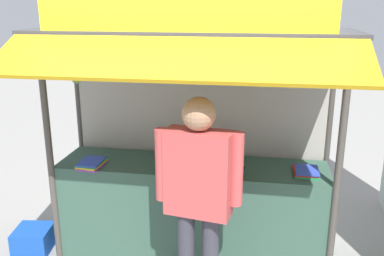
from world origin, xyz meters
The scene contains 13 objects.
ground_plane centered at (0.00, 0.00, 0.00)m, with size 20.00×20.00×0.00m, color gray.
stall_counter centered at (0.00, 0.00, 0.46)m, with size 2.48×0.61×0.92m, color #385B4C.
stall_structure centered at (0.00, 0.05, 1.50)m, with size 2.68×1.41×2.50m.
water_bottle_back_right centered at (0.39, 0.12, 1.05)m, with size 0.08×0.08×0.28m.
water_bottle_right centered at (-0.25, 0.03, 1.04)m, with size 0.07×0.07×0.26m.
water_bottle_left centered at (-0.32, 0.16, 1.03)m, with size 0.07×0.07×0.23m.
magazine_stack_back_left centered at (0.36, -0.21, 0.96)m, with size 0.26×0.27×0.07m.
magazine_stack_mid_left centered at (-0.90, -0.19, 0.95)m, with size 0.22×0.29×0.05m.
magazine_stack_far_left centered at (1.02, -0.05, 0.95)m, with size 0.23×0.28×0.04m.
banana_bunch_leftmost centered at (-0.88, -0.41, 1.80)m, with size 0.10×0.10×0.29m.
banana_bunch_rightmost centered at (-0.63, -0.41, 1.83)m, with size 0.10×0.10×0.27m.
vendor_person centered at (0.18, -0.74, 1.04)m, with size 0.65×0.29×1.73m.
plastic_crate centered at (-1.54, -0.23, 0.12)m, with size 0.34×0.34×0.24m, color #194CB2.
Camera 1 is at (0.62, -3.60, 2.36)m, focal length 39.68 mm.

